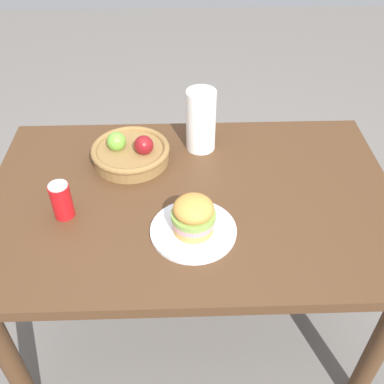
% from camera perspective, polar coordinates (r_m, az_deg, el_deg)
% --- Properties ---
extents(ground_plane, '(8.00, 8.00, 0.00)m').
position_cam_1_polar(ground_plane, '(2.09, -0.03, -15.88)').
color(ground_plane, slate).
extents(dining_table, '(1.40, 0.90, 0.75)m').
position_cam_1_polar(dining_table, '(1.59, -0.04, -3.13)').
color(dining_table, '#4C301C').
rests_on(dining_table, ground_plane).
extents(plate, '(0.27, 0.27, 0.01)m').
position_cam_1_polar(plate, '(1.39, 0.13, -4.95)').
color(plate, white).
rests_on(plate, dining_table).
extents(sandwich, '(0.14, 0.14, 0.12)m').
position_cam_1_polar(sandwich, '(1.34, 0.13, -3.00)').
color(sandwich, tan).
rests_on(sandwich, plate).
extents(soda_can, '(0.07, 0.07, 0.13)m').
position_cam_1_polar(soda_can, '(1.46, -16.37, -1.03)').
color(soda_can, red).
rests_on(soda_can, dining_table).
extents(fruit_basket, '(0.29, 0.29, 0.11)m').
position_cam_1_polar(fruit_basket, '(1.66, -7.87, 5.11)').
color(fruit_basket, olive).
rests_on(fruit_basket, dining_table).
extents(paper_towel_roll, '(0.11, 0.11, 0.24)m').
position_cam_1_polar(paper_towel_roll, '(1.67, 1.15, 9.13)').
color(paper_towel_roll, white).
rests_on(paper_towel_roll, dining_table).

